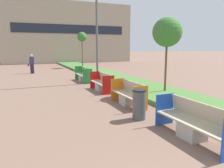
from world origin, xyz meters
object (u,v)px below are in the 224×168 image
bench_blue_frame (193,124)px  pedestrian_walking (32,64)px  sapling_tree_near (167,32)px  sapling_tree_far (82,37)px  street_lamp_post (97,15)px  bench_green_frame (84,76)px  bench_red_frame (102,84)px  bench_orange_frame (128,96)px  litter_bin (139,104)px

bench_blue_frame → pedestrian_walking: (-2.98, 16.21, 0.46)m
sapling_tree_near → sapling_tree_far: 15.09m
street_lamp_post → bench_green_frame: bearing=119.8°
bench_blue_frame → sapling_tree_far: 20.09m
sapling_tree_far → bench_red_frame: bearing=-101.0°
bench_green_frame → sapling_tree_far: sapling_tree_far is taller
sapling_tree_far → pedestrian_walking: size_ratio=2.36×
bench_red_frame → sapling_tree_near: sapling_tree_near is taller
bench_orange_frame → street_lamp_post: street_lamp_post is taller
bench_blue_frame → bench_red_frame: size_ratio=1.17×
bench_blue_frame → pedestrian_walking: size_ratio=1.42×
bench_red_frame → bench_orange_frame: bearing=-90.0°
litter_bin → sapling_tree_far: 18.32m
sapling_tree_near → pedestrian_walking: 13.02m
sapling_tree_far → sapling_tree_near: bearing=-90.0°
street_lamp_post → bench_red_frame: bearing=-103.8°
litter_bin → sapling_tree_far: bearing=80.3°
sapling_tree_far → bench_blue_frame: bearing=-97.4°
bench_orange_frame → litter_bin: litter_bin is taller
bench_green_frame → sapling_tree_far: (2.55, 9.50, 2.97)m
bench_blue_frame → sapling_tree_far: sapling_tree_far is taller
bench_orange_frame → litter_bin: (-0.50, -1.72, 0.12)m
street_lamp_post → bench_orange_frame: bearing=-96.3°
bench_red_frame → sapling_tree_near: bearing=-38.5°
bench_blue_frame → street_lamp_post: 9.94m
sapling_tree_far → street_lamp_post: bearing=-100.4°
bench_blue_frame → bench_red_frame: same height
bench_orange_frame → sapling_tree_far: sapling_tree_far is taller
litter_bin → sapling_tree_near: 4.81m
bench_orange_frame → pedestrian_walking: pedestrian_walking is taller
bench_orange_frame → bench_blue_frame: bearing=-89.9°
bench_green_frame → litter_bin: bearing=-93.5°
bench_blue_frame → litter_bin: size_ratio=2.40×
litter_bin → pedestrian_walking: pedestrian_walking is taller
pedestrian_walking → bench_red_frame: bearing=-72.7°
bench_orange_frame → pedestrian_walking: bearing=103.3°
pedestrian_walking → sapling_tree_near: bearing=-64.5°
bench_blue_frame → bench_orange_frame: size_ratio=1.15×
pedestrian_walking → litter_bin: bearing=-80.2°
bench_orange_frame → bench_green_frame: size_ratio=0.96×
bench_orange_frame → sapling_tree_far: (2.55, 16.12, 2.97)m
street_lamp_post → pedestrian_walking: size_ratio=4.64×
bench_orange_frame → pedestrian_walking: 12.98m
pedestrian_walking → street_lamp_post: bearing=-63.1°
bench_green_frame → litter_bin: (-0.50, -8.34, 0.12)m
sapling_tree_near → sapling_tree_far: sapling_tree_far is taller
street_lamp_post → pedestrian_walking: bearing=116.9°
bench_red_frame → bench_green_frame: (0.00, 3.56, 0.00)m
bench_green_frame → sapling_tree_near: size_ratio=0.57×
bench_green_frame → sapling_tree_far: bearing=75.0°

